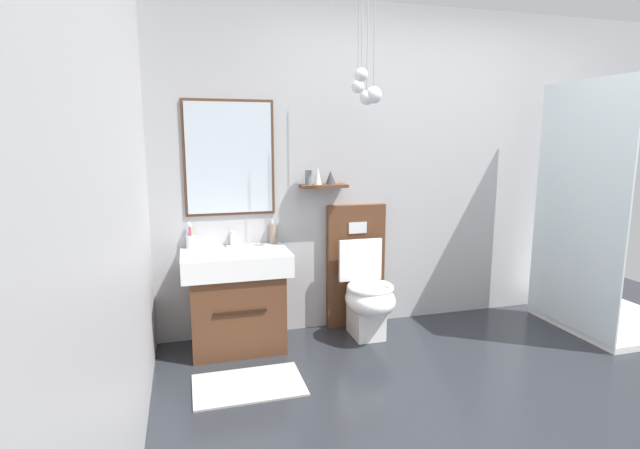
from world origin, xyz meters
TOP-DOWN VIEW (x-y plane):
  - ground_plane at (0.00, 0.00)m, footprint 5.63×4.69m
  - wall_back at (-0.02, 1.68)m, footprint 4.43×0.64m
  - wall_left at (-2.16, 0.00)m, footprint 0.12×3.49m
  - bath_mat at (-1.52, 0.81)m, footprint 0.68×0.44m
  - vanity_sink_left at (-1.52, 1.41)m, footprint 0.76×0.51m
  - tap_on_left_sink at (-1.52, 1.60)m, footprint 0.03×0.13m
  - toilet at (-0.53, 1.42)m, footprint 0.48×0.63m
  - toothbrush_cup at (-1.82, 1.58)m, footprint 0.07×0.07m
  - soap_dispenser at (-1.21, 1.59)m, footprint 0.06×0.06m
  - shower_tray at (1.35, 0.99)m, footprint 0.99×0.91m

SIDE VIEW (x-z plane):
  - ground_plane at x=0.00m, z-range -0.10..0.00m
  - bath_mat at x=-1.52m, z-range 0.00..0.01m
  - toilet at x=-0.53m, z-range -0.12..0.88m
  - vanity_sink_left at x=-1.52m, z-range 0.02..0.75m
  - shower_tray at x=1.35m, z-range -0.58..1.37m
  - toothbrush_cup at x=-1.82m, z-range 0.69..0.88m
  - tap_on_left_sink at x=-1.52m, z-range 0.74..0.85m
  - soap_dispenser at x=-1.21m, z-range 0.71..0.90m
  - wall_left at x=-2.16m, z-range 0.00..2.54m
  - wall_back at x=-0.02m, z-range 0.00..2.55m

